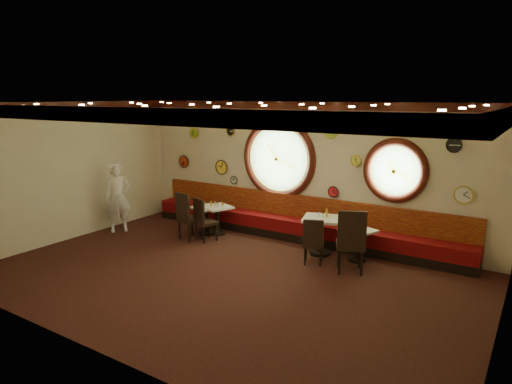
{
  "coord_description": "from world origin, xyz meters",
  "views": [
    {
      "loc": [
        4.82,
        -6.47,
        3.32
      ],
      "look_at": [
        0.15,
        0.8,
        1.5
      ],
      "focal_mm": 32.0,
      "sensor_mm": 36.0,
      "label": 1
    }
  ],
  "objects_px": {
    "table_d": "(358,241)",
    "condiment_d_pepper": "(361,227)",
    "condiment_a_salt": "(204,204)",
    "condiment_d_salt": "(354,225)",
    "condiment_c_salt": "(319,214)",
    "condiment_d_bottle": "(364,225)",
    "table_c": "(321,231)",
    "chair_c": "(313,239)",
    "chair_a": "(187,213)",
    "waiter": "(118,198)",
    "condiment_c_bottle": "(327,213)",
    "table_b": "(217,217)",
    "condiment_a_bottle": "(211,204)",
    "condiment_a_pepper": "(204,206)",
    "condiment_b_pepper": "(218,204)",
    "condiment_b_bottle": "(222,203)",
    "condiment_c_pepper": "(323,216)",
    "condiment_b_salt": "(215,203)",
    "chair_b": "(203,217)",
    "table_a": "(207,217)",
    "chair_d": "(351,237)"
  },
  "relations": [
    {
      "from": "condiment_a_salt",
      "to": "condiment_d_salt",
      "type": "relative_size",
      "value": 1.01
    },
    {
      "from": "chair_b",
      "to": "condiment_c_pepper",
      "type": "relative_size",
      "value": 6.26
    },
    {
      "from": "condiment_c_bottle",
      "to": "table_d",
      "type": "bearing_deg",
      "value": -4.38
    },
    {
      "from": "table_c",
      "to": "condiment_c_pepper",
      "type": "bearing_deg",
      "value": -19.7
    },
    {
      "from": "condiment_a_pepper",
      "to": "condiment_b_salt",
      "type": "bearing_deg",
      "value": 61.99
    },
    {
      "from": "table_b",
      "to": "condiment_a_pepper",
      "type": "height_order",
      "value": "condiment_a_pepper"
    },
    {
      "from": "condiment_d_pepper",
      "to": "condiment_c_bottle",
      "type": "height_order",
      "value": "condiment_c_bottle"
    },
    {
      "from": "condiment_c_pepper",
      "to": "condiment_d_salt",
      "type": "bearing_deg",
      "value": 10.21
    },
    {
      "from": "chair_c",
      "to": "chair_d",
      "type": "distance_m",
      "value": 0.83
    },
    {
      "from": "table_b",
      "to": "condiment_b_pepper",
      "type": "bearing_deg",
      "value": -9.71
    },
    {
      "from": "chair_d",
      "to": "condiment_b_bottle",
      "type": "relative_size",
      "value": 4.9
    },
    {
      "from": "table_c",
      "to": "chair_c",
      "type": "distance_m",
      "value": 0.66
    },
    {
      "from": "chair_c",
      "to": "waiter",
      "type": "relative_size",
      "value": 0.34
    },
    {
      "from": "chair_c",
      "to": "condiment_c_pepper",
      "type": "distance_m",
      "value": 0.71
    },
    {
      "from": "table_d",
      "to": "chair_c",
      "type": "xyz_separation_m",
      "value": [
        -0.67,
        -0.69,
        0.12
      ]
    },
    {
      "from": "table_c",
      "to": "condiment_c_salt",
      "type": "xyz_separation_m",
      "value": [
        -0.06,
        0.05,
        0.35
      ]
    },
    {
      "from": "condiment_a_bottle",
      "to": "condiment_b_pepper",
      "type": "bearing_deg",
      "value": 10.88
    },
    {
      "from": "chair_c",
      "to": "waiter",
      "type": "height_order",
      "value": "waiter"
    },
    {
      "from": "table_c",
      "to": "condiment_d_pepper",
      "type": "distance_m",
      "value": 0.89
    },
    {
      "from": "table_d",
      "to": "condiment_d_salt",
      "type": "xyz_separation_m",
      "value": [
        -0.11,
        0.06,
        0.3
      ]
    },
    {
      "from": "chair_c",
      "to": "condiment_a_salt",
      "type": "height_order",
      "value": "chair_c"
    },
    {
      "from": "table_b",
      "to": "condiment_c_pepper",
      "type": "relative_size",
      "value": 8.14
    },
    {
      "from": "chair_a",
      "to": "condiment_d_pepper",
      "type": "relative_size",
      "value": 6.58
    },
    {
      "from": "chair_b",
      "to": "condiment_a_pepper",
      "type": "distance_m",
      "value": 0.55
    },
    {
      "from": "condiment_d_salt",
      "to": "table_c",
      "type": "bearing_deg",
      "value": -171.75
    },
    {
      "from": "condiment_d_pepper",
      "to": "condiment_d_bottle",
      "type": "distance_m",
      "value": 0.07
    },
    {
      "from": "chair_c",
      "to": "condiment_c_salt",
      "type": "bearing_deg",
      "value": 84.21
    },
    {
      "from": "condiment_a_salt",
      "to": "condiment_b_pepper",
      "type": "bearing_deg",
      "value": 15.9
    },
    {
      "from": "table_c",
      "to": "condiment_b_pepper",
      "type": "distance_m",
      "value": 2.73
    },
    {
      "from": "chair_a",
      "to": "chair_d",
      "type": "distance_m",
      "value": 3.99
    },
    {
      "from": "condiment_d_bottle",
      "to": "waiter",
      "type": "height_order",
      "value": "waiter"
    },
    {
      "from": "condiment_b_pepper",
      "to": "condiment_a_bottle",
      "type": "xyz_separation_m",
      "value": [
        -0.18,
        -0.04,
        -0.0
      ]
    },
    {
      "from": "table_b",
      "to": "condiment_a_bottle",
      "type": "bearing_deg",
      "value": -166.3
    },
    {
      "from": "table_b",
      "to": "chair_c",
      "type": "relative_size",
      "value": 1.4
    },
    {
      "from": "table_d",
      "to": "condiment_d_pepper",
      "type": "distance_m",
      "value": 0.31
    },
    {
      "from": "table_b",
      "to": "table_c",
      "type": "distance_m",
      "value": 2.74
    },
    {
      "from": "condiment_a_bottle",
      "to": "condiment_a_salt",
      "type": "bearing_deg",
      "value": -158.53
    },
    {
      "from": "table_d",
      "to": "condiment_d_bottle",
      "type": "height_order",
      "value": "condiment_d_bottle"
    },
    {
      "from": "condiment_b_bottle",
      "to": "condiment_c_bottle",
      "type": "distance_m",
      "value": 2.73
    },
    {
      "from": "table_c",
      "to": "condiment_b_bottle",
      "type": "height_order",
      "value": "condiment_b_bottle"
    },
    {
      "from": "chair_a",
      "to": "condiment_a_salt",
      "type": "height_order",
      "value": "chair_a"
    },
    {
      "from": "chair_c",
      "to": "condiment_a_salt",
      "type": "relative_size",
      "value": 5.32
    },
    {
      "from": "condiment_b_salt",
      "to": "condiment_a_bottle",
      "type": "xyz_separation_m",
      "value": [
        -0.05,
        -0.09,
        -0.0
      ]
    },
    {
      "from": "chair_a",
      "to": "waiter",
      "type": "xyz_separation_m",
      "value": [
        -1.91,
        -0.36,
        0.21
      ]
    },
    {
      "from": "chair_a",
      "to": "condiment_d_salt",
      "type": "xyz_separation_m",
      "value": [
        3.74,
        0.9,
        0.07
      ]
    },
    {
      "from": "table_d",
      "to": "condiment_c_salt",
      "type": "bearing_deg",
      "value": 179.71
    },
    {
      "from": "condiment_a_bottle",
      "to": "table_d",
      "type": "bearing_deg",
      "value": 1.6
    },
    {
      "from": "table_a",
      "to": "chair_d",
      "type": "relative_size",
      "value": 1.02
    },
    {
      "from": "condiment_c_salt",
      "to": "condiment_d_bottle",
      "type": "xyz_separation_m",
      "value": [
        0.96,
        0.07,
        -0.11
      ]
    },
    {
      "from": "condiment_c_salt",
      "to": "condiment_c_pepper",
      "type": "bearing_deg",
      "value": -30.47
    }
  ]
}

